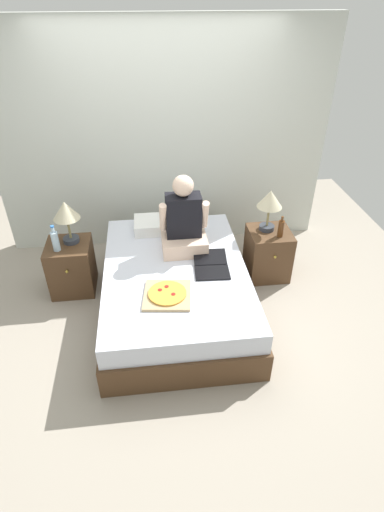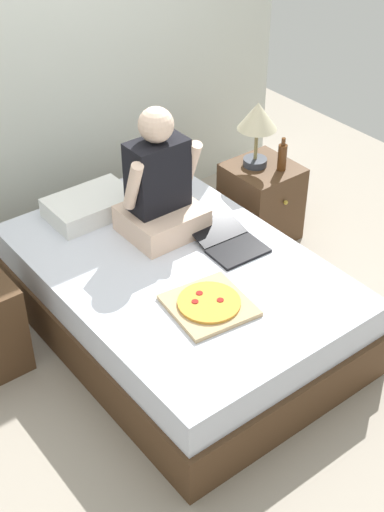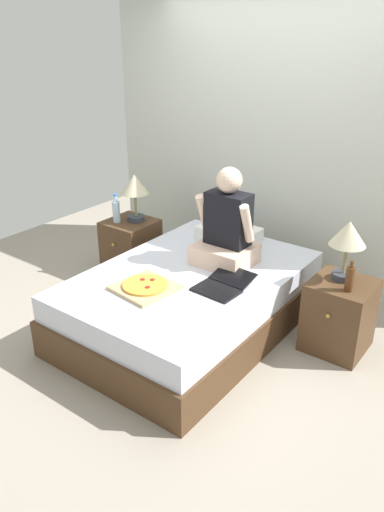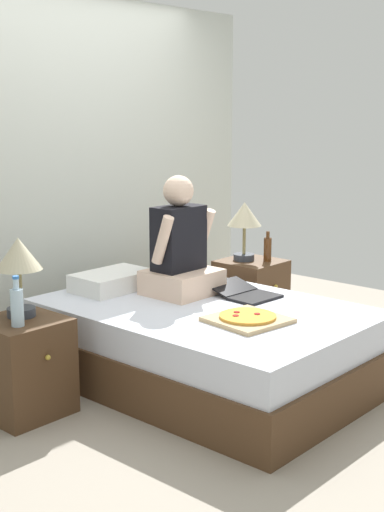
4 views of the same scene
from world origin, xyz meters
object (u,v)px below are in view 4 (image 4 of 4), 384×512
at_px(bed, 205,344).
at_px(pizza_box, 248,319).
at_px(nightstand_right, 251,295).
at_px(person_seated, 180,251).
at_px(laptop, 247,294).
at_px(lamp_on_left_nightstand, 19,259).
at_px(nightstand_left, 23,367).
at_px(lamp_on_right_nightstand, 244,218).
at_px(water_bottle, 17,306).
at_px(beer_bottle, 268,249).

distance_m(bed, pizza_box, 0.50).
height_order(nightstand_right, person_seated, person_seated).
height_order(nightstand_right, pizza_box, nightstand_right).
distance_m(person_seated, laptop, 0.52).
bearing_deg(lamp_on_left_nightstand, nightstand_left, -128.63).
relative_size(lamp_on_right_nightstand, person_seated, 0.58).
xyz_separation_m(laptop, pizza_box, (-0.44, -0.34, -0.00)).
relative_size(nightstand_left, lamp_on_right_nightstand, 1.22).
relative_size(bed, water_bottle, 7.31).
bearing_deg(laptop, bed, 168.95).
bearing_deg(person_seated, nightstand_left, 174.11).
bearing_deg(pizza_box, beer_bottle, 31.57).
bearing_deg(beer_bottle, lamp_on_left_nightstand, 175.98).
bearing_deg(pizza_box, water_bottle, 143.52).
relative_size(water_bottle, lamp_on_right_nightstand, 0.61).
height_order(water_bottle, laptop, water_bottle).
bearing_deg(lamp_on_right_nightstand, person_seated, -169.29).
bearing_deg(nightstand_right, lamp_on_right_nightstand, 120.93).
relative_size(water_bottle, person_seated, 0.35).
bearing_deg(nightstand_left, pizza_box, -41.88).
relative_size(lamp_on_right_nightstand, beer_bottle, 1.96).
xyz_separation_m(bed, person_seated, (0.12, 0.32, 0.54)).
bearing_deg(lamp_on_left_nightstand, laptop, -22.49).
xyz_separation_m(bed, laptop, (0.34, -0.07, 0.27)).
bearing_deg(beer_bottle, pizza_box, -148.43).
distance_m(laptop, pizza_box, 0.56).
relative_size(nightstand_right, lamp_on_right_nightstand, 1.22).
bearing_deg(beer_bottle, nightstand_right, 125.01).
bearing_deg(laptop, person_seated, 119.42).
bearing_deg(beer_bottle, person_seated, -178.82).
relative_size(nightstand_left, lamp_on_left_nightstand, 1.22).
xyz_separation_m(nightstand_left, person_seated, (1.17, -0.12, 0.51)).
bearing_deg(lamp_on_left_nightstand, water_bottle, -130.60).
distance_m(water_bottle, person_seated, 1.26).
bearing_deg(laptop, water_bottle, 164.10).
bearing_deg(nightstand_right, lamp_on_left_nightstand, 178.61).
distance_m(lamp_on_left_nightstand, beer_bottle, 2.15).
height_order(water_bottle, nightstand_right, water_bottle).
relative_size(beer_bottle, pizza_box, 0.52).
relative_size(bed, beer_bottle, 8.77).
bearing_deg(nightstand_left, bed, -22.83).
xyz_separation_m(bed, nightstand_left, (-1.05, 0.44, 0.03)).
distance_m(lamp_on_left_nightstand, laptop, 1.50).
bearing_deg(nightstand_left, laptop, -20.11).
bearing_deg(lamp_on_right_nightstand, beer_bottle, -56.31).
height_order(bed, beer_bottle, beer_bottle).
bearing_deg(laptop, nightstand_right, 35.46).
xyz_separation_m(lamp_on_left_nightstand, pizza_box, (0.91, -0.90, -0.36)).
bearing_deg(lamp_on_right_nightstand, laptop, -140.76).
height_order(bed, nightstand_left, nightstand_left).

